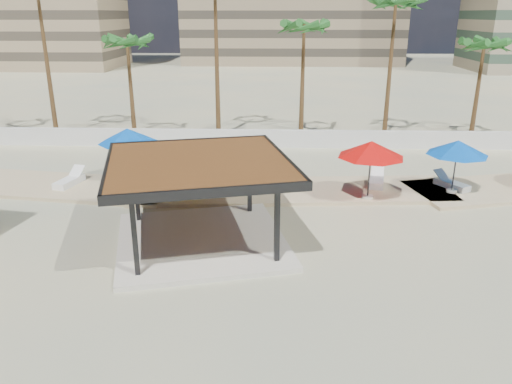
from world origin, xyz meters
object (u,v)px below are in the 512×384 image
lounger_b (377,180)px  lounger_c (451,184)px  pavilion_central (200,194)px  lounger_a (70,181)px  umbrella_c (371,149)px

lounger_b → lounger_c: 3.72m
pavilion_central → lounger_c: (11.87, 6.57, -1.68)m
lounger_a → lounger_c: size_ratio=1.08×
lounger_a → pavilion_central: bearing=-116.3°
pavilion_central → lounger_c: pavilion_central is taller
umbrella_c → lounger_b: 3.20m
umbrella_c → lounger_a: size_ratio=1.66×
pavilion_central → lounger_a: bearing=126.6°
pavilion_central → umbrella_c: 8.82m
lounger_a → lounger_c: (19.62, 0.27, -0.01)m
pavilion_central → lounger_a: 10.13m
lounger_a → lounger_c: 19.63m
pavilion_central → umbrella_c: pavilion_central is taller
lounger_a → lounger_b: lounger_b is taller
pavilion_central → lounger_c: size_ratio=4.08×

